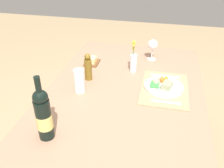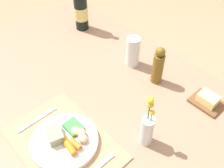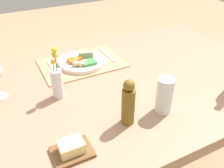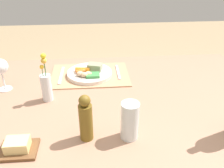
{
  "view_description": "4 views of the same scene",
  "coord_description": "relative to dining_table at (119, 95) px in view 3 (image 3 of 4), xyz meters",
  "views": [
    {
      "loc": [
        -1.24,
        -0.21,
        1.56
      ],
      "look_at": [
        -0.04,
        0.07,
        0.82
      ],
      "focal_mm": 38.69,
      "sensor_mm": 36.0,
      "label": 1
    },
    {
      "loc": [
        0.59,
        -0.46,
        1.57
      ],
      "look_at": [
        0.02,
        0.06,
        0.8
      ],
      "focal_mm": 41.18,
      "sensor_mm": 36.0,
      "label": 2
    },
    {
      "loc": [
        0.47,
        0.85,
        1.37
      ],
      "look_at": [
        0.08,
        0.09,
        0.81
      ],
      "focal_mm": 38.98,
      "sensor_mm": 36.0,
      "label": 3
    },
    {
      "loc": [
        0.07,
        0.95,
        1.36
      ],
      "look_at": [
        -0.01,
        0.0,
        0.82
      ],
      "focal_mm": 38.53,
      "sensor_mm": 36.0,
      "label": 4
    }
  ],
  "objects": [
    {
      "name": "knife",
      "position": [
        0.25,
        -0.24,
        0.09
      ],
      "size": [
        0.02,
        0.2,
        0.0
      ],
      "primitive_type": "cube",
      "rotation": [
        0.0,
        0.0,
        -0.01
      ],
      "color": "silver",
      "rests_on": "placemat"
    },
    {
      "name": "dinner_plate",
      "position": [
        0.09,
        -0.23,
        0.1
      ],
      "size": [
        0.25,
        0.25,
        0.06
      ],
      "color": "silver",
      "rests_on": "placemat"
    },
    {
      "name": "dining_table",
      "position": [
        0.0,
        0.0,
        0.0
      ],
      "size": [
        1.55,
        0.97,
        0.75
      ],
      "color": "#A3775D",
      "rests_on": "ground_plane"
    },
    {
      "name": "fork",
      "position": [
        -0.07,
        -0.26,
        0.09
      ],
      "size": [
        0.02,
        0.17,
        0.0
      ],
      "primitive_type": "cube",
      "rotation": [
        0.0,
        0.0,
        0.01
      ],
      "color": "silver",
      "rests_on": "placemat"
    },
    {
      "name": "butter_dish",
      "position": [
        0.34,
        0.31,
        0.1
      ],
      "size": [
        0.13,
        0.1,
        0.05
      ],
      "color": "brown",
      "rests_on": "dining_table"
    },
    {
      "name": "pepper_mill",
      "position": [
        0.1,
        0.26,
        0.17
      ],
      "size": [
        0.05,
        0.05,
        0.19
      ],
      "color": "brown",
      "rests_on": "dining_table"
    },
    {
      "name": "placemat",
      "position": [
        0.09,
        -0.24,
        0.08
      ],
      "size": [
        0.43,
        0.29,
        0.01
      ],
      "primitive_type": "cube",
      "color": "tan",
      "rests_on": "dining_table"
    },
    {
      "name": "water_tumbler",
      "position": [
        -0.05,
        0.27,
        0.15
      ],
      "size": [
        0.07,
        0.07,
        0.15
      ],
      "color": "silver",
      "rests_on": "dining_table"
    },
    {
      "name": "flower_vase",
      "position": [
        0.29,
        -0.01,
        0.16
      ],
      "size": [
        0.05,
        0.05,
        0.23
      ],
      "color": "silver",
      "rests_on": "dining_table"
    }
  ]
}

